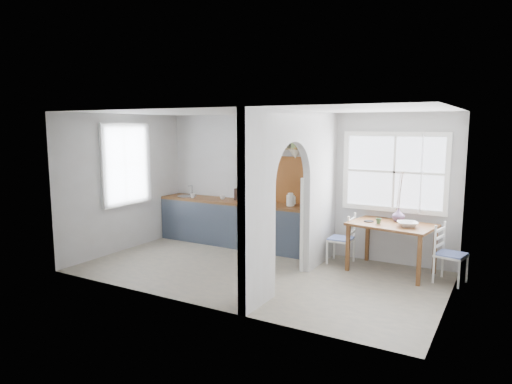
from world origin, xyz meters
The scene contains 26 objects.
floor centered at (0.00, 0.00, 0.00)m, with size 5.80×3.20×0.01m, color gray.
ceiling centered at (0.00, 0.00, 2.60)m, with size 5.80×3.20×0.01m, color silver.
walls centered at (0.00, 0.00, 1.30)m, with size 5.81×3.21×2.60m.
partition centered at (0.70, 0.06, 1.45)m, with size 0.12×3.20×2.60m.
kitchen_window centered at (-2.87, 0.00, 1.65)m, with size 0.10×1.16×1.50m, color white, non-canonical shape.
nook_window centered at (1.80, 1.56, 1.60)m, with size 1.76×0.10×1.30m, color white, non-canonical shape.
counter centered at (-1.13, 1.33, 0.46)m, with size 3.50×0.60×0.90m.
sink centered at (-2.43, 1.30, 0.89)m, with size 0.40×0.40×0.02m, color #B3B8C3.
backsplash centered at (-0.20, 1.58, 1.35)m, with size 1.65×0.03×0.90m, color #974E1C.
shelf centered at (-0.20, 1.49, 2.01)m, with size 1.75×0.20×0.21m.
pendant_lamp centered at (0.15, 1.15, 1.88)m, with size 0.26×0.26×0.16m, color beige.
utensil_rail centered at (0.61, 0.90, 1.45)m, with size 0.02×0.02×0.50m, color #B3B8C3.
dining_table centered at (1.91, 1.10, 0.40)m, with size 1.29×0.86×0.81m, color brown, non-canonical shape.
chair_left centered at (1.03, 1.17, 0.44)m, with size 0.40×0.40×0.88m, color white, non-canonical shape.
chair_right centered at (2.82, 1.02, 0.45)m, with size 0.41×0.41×0.90m, color white, non-canonical shape.
kettle centered at (-0.01, 1.32, 1.02)m, with size 0.20×0.16×0.24m, color white, non-canonical shape.
mug_a centered at (-2.18, 1.17, 0.94)m, with size 0.10×0.10×0.09m, color white.
mug_b centered at (-1.54, 1.32, 0.94)m, with size 0.11×0.11×0.08m, color white.
knife_block centered at (-1.21, 1.41, 1.02)m, with size 0.11×0.15×0.24m, color black.
jar centered at (-1.17, 1.39, 0.98)m, with size 0.10×0.10×0.16m, color #A18255.
towel_magenta centered at (0.58, 0.96, 0.28)m, with size 0.02×0.03×0.56m, color #B41647.
towel_orange centered at (0.58, 0.92, 0.25)m, with size 0.02×0.03×0.51m, color #CF6408.
bowl centered at (2.17, 1.00, 0.85)m, with size 0.32×0.32×0.08m, color white.
table_cup centered at (1.71, 1.00, 0.85)m, with size 0.09×0.09×0.09m, color #436F46.
plate centered at (1.53, 1.07, 0.81)m, with size 0.16×0.16×0.01m, color black.
vase centered at (1.95, 1.34, 0.91)m, with size 0.20×0.20×0.21m, color #694F77.
Camera 1 is at (3.56, -6.26, 2.37)m, focal length 32.00 mm.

